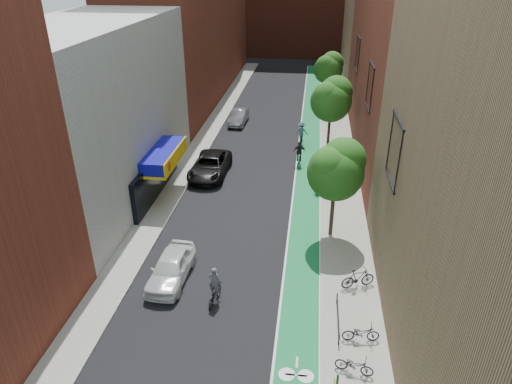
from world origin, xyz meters
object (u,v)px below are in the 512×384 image
(parked_car_black, at_px, (210,166))
(cyclist_lead, at_px, (215,291))
(parked_car_white, at_px, (171,268))
(cyclist_lane_far, at_px, (301,134))
(cyclist_lane_near, at_px, (317,181))
(cyclist_lane_mid, at_px, (299,156))
(parked_car_silver, at_px, (239,117))

(parked_car_black, xyz_separation_m, cyclist_lead, (3.45, -14.75, -0.13))
(parked_car_white, distance_m, cyclist_lane_far, 21.72)
(cyclist_lane_near, distance_m, cyclist_lane_mid, 4.79)
(cyclist_lane_far, bearing_deg, parked_car_silver, -32.42)
(parked_car_white, xyz_separation_m, cyclist_lane_near, (7.70, 11.55, 0.08))
(parked_car_white, relative_size, cyclist_lane_far, 2.06)
(parked_car_white, xyz_separation_m, cyclist_lead, (2.68, -1.45, -0.09))
(parked_car_silver, relative_size, cyclist_lead, 2.18)
(cyclist_lane_near, relative_size, cyclist_lane_far, 0.89)
(cyclist_lane_mid, bearing_deg, cyclist_lane_near, 107.44)
(cyclist_lead, height_order, cyclist_lane_far, cyclist_lane_far)
(parked_car_white, height_order, parked_car_black, parked_car_black)
(parked_car_silver, height_order, cyclist_lane_far, cyclist_lane_far)
(parked_car_black, distance_m, cyclist_lane_far, 10.26)
(cyclist_lane_mid, height_order, cyclist_lane_far, cyclist_lane_far)
(cyclist_lane_near, bearing_deg, parked_car_black, -13.15)
(cyclist_lead, height_order, cyclist_lane_mid, cyclist_lane_mid)
(parked_car_white, relative_size, cyclist_lead, 2.23)
(parked_car_white, xyz_separation_m, cyclist_lane_mid, (6.20, 16.09, 0.05))
(cyclist_lane_near, distance_m, cyclist_lane_far, 9.39)
(parked_car_black, height_order, cyclist_lane_near, cyclist_lane_near)
(parked_car_black, relative_size, parked_car_silver, 1.32)
(cyclist_lane_far, bearing_deg, cyclist_lead, 86.48)
(cyclist_lead, bearing_deg, cyclist_lane_near, -103.62)
(parked_car_silver, bearing_deg, cyclist_lane_near, -58.55)
(parked_car_white, bearing_deg, cyclist_lane_mid, 70.58)
(parked_car_white, relative_size, parked_car_black, 0.78)
(parked_car_black, relative_size, cyclist_lane_mid, 2.80)
(parked_car_silver, bearing_deg, cyclist_lane_far, -35.98)
(parked_car_black, height_order, cyclist_lane_mid, cyclist_lane_mid)
(cyclist_lead, bearing_deg, cyclist_lane_mid, -93.85)
(parked_car_black, height_order, parked_car_silver, parked_car_black)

